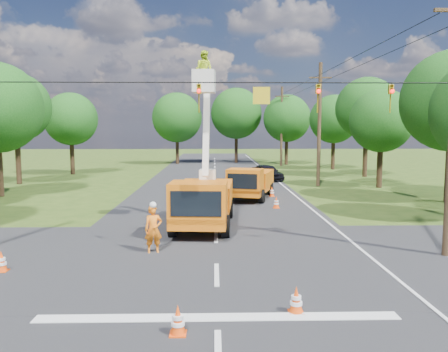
{
  "coord_description": "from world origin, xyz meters",
  "views": [
    {
      "loc": [
        -0.07,
        -13.53,
        4.68
      ],
      "look_at": [
        0.36,
        5.74,
        2.6
      ],
      "focal_mm": 35.0,
      "sensor_mm": 36.0,
      "label": 1
    }
  ],
  "objects_px": {
    "ground_worker": "(153,229)",
    "pole_right_mid": "(319,124)",
    "bucket_truck": "(203,191)",
    "traffic_cone_6": "(272,192)",
    "distant_car": "(267,172)",
    "pole_right_far": "(282,126)",
    "tree_far_a": "(177,118)",
    "tree_left_f": "(71,119)",
    "traffic_cone_1": "(296,300)",
    "second_truck": "(251,182)",
    "traffic_cone_0": "(178,320)",
    "tree_left_e": "(16,107)",
    "tree_right_e": "(334,119)",
    "tree_far_b": "(236,114)",
    "traffic_cone_3": "(1,262)",
    "tree_far_c": "(287,118)",
    "tree_right_c": "(381,121)",
    "traffic_cone_2": "(276,203)",
    "tree_right_d": "(367,108)"
  },
  "relations": [
    {
      "from": "distant_car",
      "to": "traffic_cone_0",
      "type": "height_order",
      "value": "distant_car"
    },
    {
      "from": "tree_right_c",
      "to": "traffic_cone_2",
      "type": "bearing_deg",
      "value": -136.36
    },
    {
      "from": "second_truck",
      "to": "tree_right_e",
      "type": "bearing_deg",
      "value": 78.03
    },
    {
      "from": "tree_right_e",
      "to": "pole_right_far",
      "type": "bearing_deg",
      "value": 136.67
    },
    {
      "from": "distant_car",
      "to": "tree_right_c",
      "type": "height_order",
      "value": "tree_right_c"
    },
    {
      "from": "traffic_cone_0",
      "to": "pole_right_mid",
      "type": "relative_size",
      "value": 0.07
    },
    {
      "from": "bucket_truck",
      "to": "tree_far_a",
      "type": "xyz_separation_m",
      "value": [
        -4.42,
        38.11,
        4.43
      ]
    },
    {
      "from": "traffic_cone_0",
      "to": "traffic_cone_6",
      "type": "xyz_separation_m",
      "value": [
        4.83,
        20.33,
        0.0
      ]
    },
    {
      "from": "traffic_cone_0",
      "to": "traffic_cone_3",
      "type": "bearing_deg",
      "value": 143.45
    },
    {
      "from": "bucket_truck",
      "to": "tree_far_c",
      "type": "height_order",
      "value": "tree_far_c"
    },
    {
      "from": "traffic_cone_2",
      "to": "tree_right_c",
      "type": "distance_m",
      "value": 14.17
    },
    {
      "from": "traffic_cone_6",
      "to": "traffic_cone_1",
      "type": "bearing_deg",
      "value": -95.72
    },
    {
      "from": "bucket_truck",
      "to": "traffic_cone_1",
      "type": "relative_size",
      "value": 11.74
    },
    {
      "from": "traffic_cone_0",
      "to": "tree_right_c",
      "type": "distance_m",
      "value": 29.16
    },
    {
      "from": "distant_car",
      "to": "tree_left_f",
      "type": "xyz_separation_m",
      "value": [
        -19.58,
        5.85,
        4.95
      ]
    },
    {
      "from": "traffic_cone_2",
      "to": "tree_right_e",
      "type": "height_order",
      "value": "tree_right_e"
    },
    {
      "from": "pole_right_mid",
      "to": "tree_far_a",
      "type": "relative_size",
      "value": 1.05
    },
    {
      "from": "bucket_truck",
      "to": "pole_right_mid",
      "type": "relative_size",
      "value": 0.83
    },
    {
      "from": "traffic_cone_3",
      "to": "tree_right_e",
      "type": "relative_size",
      "value": 0.08
    },
    {
      "from": "traffic_cone_0",
      "to": "tree_left_e",
      "type": "relative_size",
      "value": 0.08
    },
    {
      "from": "traffic_cone_0",
      "to": "traffic_cone_2",
      "type": "relative_size",
      "value": 1.0
    },
    {
      "from": "pole_right_mid",
      "to": "tree_far_b",
      "type": "bearing_deg",
      "value": 102.41
    },
    {
      "from": "pole_right_far",
      "to": "tree_right_c",
      "type": "height_order",
      "value": "pole_right_far"
    },
    {
      "from": "distant_car",
      "to": "tree_left_f",
      "type": "relative_size",
      "value": 0.52
    },
    {
      "from": "tree_left_e",
      "to": "tree_right_d",
      "type": "relative_size",
      "value": 0.97
    },
    {
      "from": "tree_far_a",
      "to": "tree_far_c",
      "type": "height_order",
      "value": "tree_far_a"
    },
    {
      "from": "distant_car",
      "to": "traffic_cone_6",
      "type": "distance_m",
      "value": 9.89
    },
    {
      "from": "bucket_truck",
      "to": "tree_far_a",
      "type": "relative_size",
      "value": 0.88
    },
    {
      "from": "tree_left_f",
      "to": "traffic_cone_0",
      "type": "bearing_deg",
      "value": -68.91
    },
    {
      "from": "traffic_cone_0",
      "to": "tree_far_a",
      "type": "distance_m",
      "value": 49.55
    },
    {
      "from": "traffic_cone_1",
      "to": "traffic_cone_2",
      "type": "relative_size",
      "value": 1.0
    },
    {
      "from": "bucket_truck",
      "to": "traffic_cone_6",
      "type": "distance_m",
      "value": 10.53
    },
    {
      "from": "traffic_cone_1",
      "to": "pole_right_mid",
      "type": "relative_size",
      "value": 0.07
    },
    {
      "from": "pole_right_far",
      "to": "second_truck",
      "type": "bearing_deg",
      "value": -102.98
    },
    {
      "from": "traffic_cone_3",
      "to": "second_truck",
      "type": "bearing_deg",
      "value": 57.71
    },
    {
      "from": "second_truck",
      "to": "tree_far_c",
      "type": "relative_size",
      "value": 0.67
    },
    {
      "from": "ground_worker",
      "to": "traffic_cone_1",
      "type": "bearing_deg",
      "value": -66.23
    },
    {
      "from": "ground_worker",
      "to": "traffic_cone_6",
      "type": "relative_size",
      "value": 2.57
    },
    {
      "from": "traffic_cone_3",
      "to": "tree_far_c",
      "type": "bearing_deg",
      "value": 69.16
    },
    {
      "from": "traffic_cone_0",
      "to": "tree_far_c",
      "type": "relative_size",
      "value": 0.08
    },
    {
      "from": "ground_worker",
      "to": "pole_right_mid",
      "type": "xyz_separation_m",
      "value": [
        10.87,
        19.37,
        4.19
      ]
    },
    {
      "from": "ground_worker",
      "to": "tree_far_b",
      "type": "xyz_separation_m",
      "value": [
        5.37,
        44.37,
        5.89
      ]
    },
    {
      "from": "distant_car",
      "to": "pole_right_far",
      "type": "height_order",
      "value": "pole_right_far"
    },
    {
      "from": "tree_right_e",
      "to": "tree_far_b",
      "type": "xyz_separation_m",
      "value": [
        -10.8,
        10.0,
        1.0
      ]
    },
    {
      "from": "tree_far_a",
      "to": "tree_far_c",
      "type": "xyz_separation_m",
      "value": [
        14.5,
        -1.0,
        -0.13
      ]
    },
    {
      "from": "distant_car",
      "to": "traffic_cone_0",
      "type": "xyz_separation_m",
      "value": [
        -5.69,
        -30.18,
        -0.38
      ]
    },
    {
      "from": "tree_right_e",
      "to": "tree_far_b",
      "type": "relative_size",
      "value": 0.84
    },
    {
      "from": "traffic_cone_1",
      "to": "bucket_truck",
      "type": "bearing_deg",
      "value": 104.72
    },
    {
      "from": "distant_car",
      "to": "traffic_cone_3",
      "type": "relative_size",
      "value": 6.11
    },
    {
      "from": "tree_left_e",
      "to": "pole_right_far",
      "type": "bearing_deg",
      "value": 35.43
    }
  ]
}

